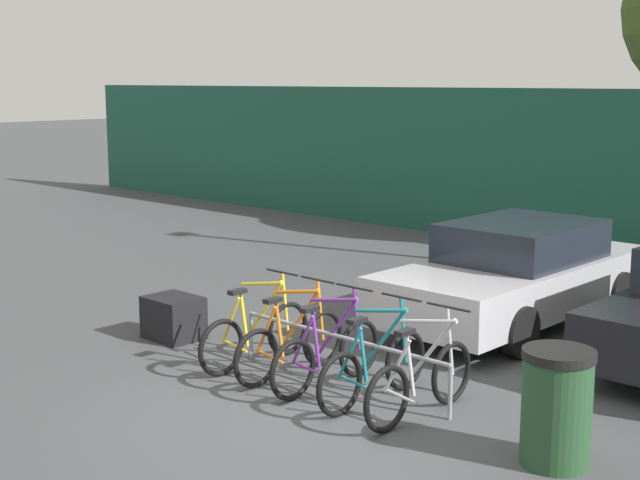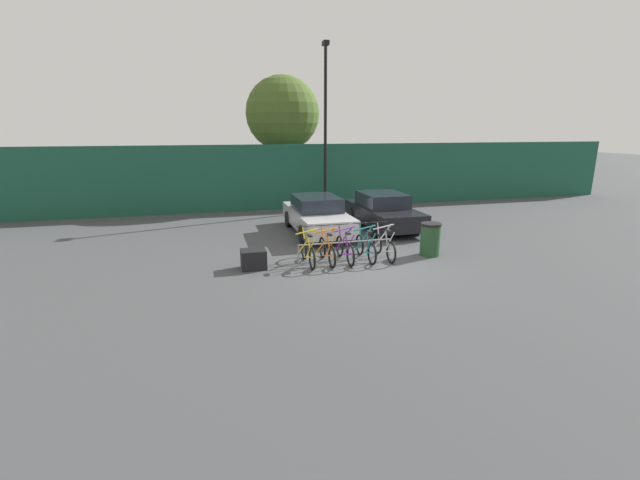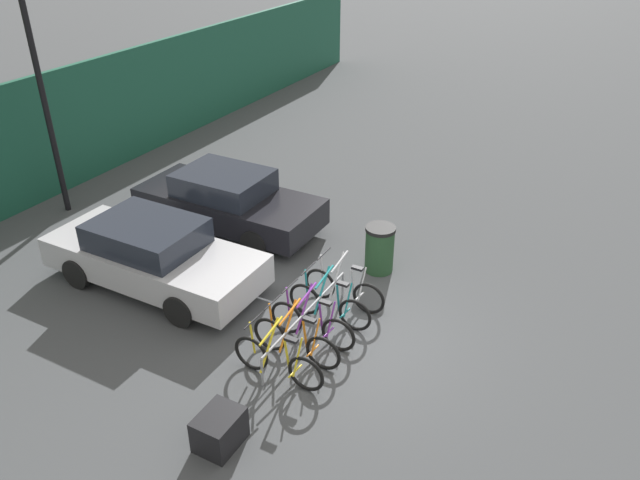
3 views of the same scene
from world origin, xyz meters
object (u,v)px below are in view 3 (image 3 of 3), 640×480
object	(u,v)px
bicycle_yellow	(278,361)
lamp_post	(31,41)
bicycle_teal	(329,305)
bike_rack	(306,315)
car_black	(228,201)
bicycle_silver	(344,289)
car_silver	(153,254)
bicycle_orange	(296,341)
trash_bin	(380,249)
cargo_crate	(219,430)
bicycle_purple	(312,324)

from	to	relation	value
bicycle_yellow	lamp_post	size ratio (longest dim) A/B	0.23
bicycle_teal	lamp_post	size ratio (longest dim) A/B	0.23
bike_rack	lamp_post	bearing A→B (deg)	78.85
bike_rack	car_black	size ratio (longest dim) A/B	0.67
bicycle_silver	lamp_post	bearing A→B (deg)	86.87
car_silver	bicycle_silver	bearing A→B (deg)	-72.71
bicycle_orange	bicycle_teal	bearing A→B (deg)	1.58
bike_rack	bicycle_orange	xyz separation A→B (m)	(-0.61, -0.15, -0.10)
car_black	trash_bin	bearing A→B (deg)	-90.90
bicycle_yellow	cargo_crate	distance (m)	1.58
car_black	bicycle_silver	bearing A→B (deg)	-112.17
bike_rack	bicycle_silver	size ratio (longest dim) A/B	1.71
bike_rack	bicycle_orange	size ratio (longest dim) A/B	1.71
bicycle_silver	car_black	size ratio (longest dim) A/B	0.39
bicycle_orange	bicycle_silver	world-z (taller)	same
bicycle_orange	lamp_post	size ratio (longest dim) A/B	0.23
bicycle_yellow	bicycle_purple	bearing A→B (deg)	1.52
car_black	cargo_crate	bearing A→B (deg)	-145.27
bicycle_yellow	car_black	xyz separation A→B (m)	(3.96, 3.85, 0.31)
trash_bin	bike_rack	bearing A→B (deg)	175.29
car_silver	bicycle_purple	bearing A→B (deg)	-91.51
bicycle_orange	car_silver	xyz separation A→B (m)	(0.65, 3.71, 0.31)
bicycle_purple	car_black	xyz separation A→B (m)	(2.82, 3.85, 0.31)
bicycle_yellow	trash_bin	bearing A→B (deg)	0.43
bicycle_teal	trash_bin	world-z (taller)	bicycle_teal
car_silver	lamp_post	xyz separation A→B (m)	(1.50, 4.26, 3.46)
car_black	trash_bin	distance (m)	3.93
bicycle_orange	bicycle_yellow	bearing A→B (deg)	-178.42
bicycle_purple	car_black	size ratio (longest dim) A/B	0.39
lamp_post	trash_bin	world-z (taller)	lamp_post
bicycle_silver	trash_bin	bearing A→B (deg)	-3.44
bicycle_orange	bicycle_teal	xyz separation A→B (m)	(1.21, 0.00, 0.00)
bike_rack	car_black	xyz separation A→B (m)	(2.76, 3.70, 0.22)
bicycle_orange	bicycle_purple	size ratio (longest dim) A/B	1.00
bicycle_orange	bicycle_purple	bearing A→B (deg)	1.58
bike_rack	bicycle_purple	size ratio (longest dim) A/B	1.71
car_black	cargo_crate	xyz separation A→B (m)	(-5.53, -3.83, -0.42)
bicycle_teal	car_silver	bearing A→B (deg)	101.63
bike_rack	cargo_crate	world-z (taller)	bike_rack
bicycle_yellow	bicycle_silver	bearing A→B (deg)	1.52
bicycle_yellow	bicycle_teal	bearing A→B (deg)	1.52
lamp_post	trash_bin	size ratio (longest dim) A/B	7.37
car_black	trash_bin	world-z (taller)	car_black
bicycle_orange	bicycle_silver	bearing A→B (deg)	1.58
bicycle_teal	trash_bin	bearing A→B (deg)	1.09
bicycle_purple	car_silver	distance (m)	3.73
car_silver	trash_bin	size ratio (longest dim) A/B	4.42
car_black	lamp_post	distance (m)	5.52
bicycle_purple	trash_bin	bearing A→B (deg)	-0.27
trash_bin	cargo_crate	size ratio (longest dim) A/B	1.47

